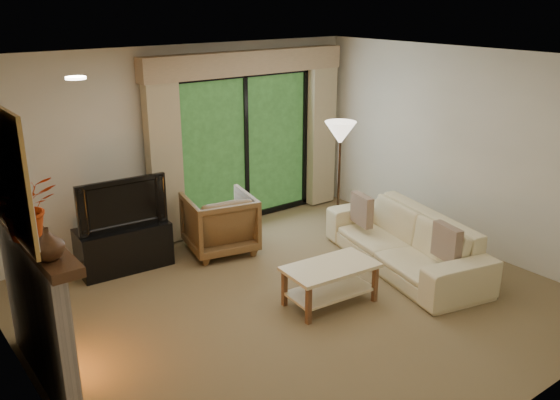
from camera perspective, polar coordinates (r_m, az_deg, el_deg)
floor at (r=6.63m, az=1.59°, el=-9.71°), size 5.50×5.50×0.00m
ceiling at (r=5.84m, az=1.83°, el=13.26°), size 5.50×5.50×0.00m
wall_back at (r=8.14m, az=-9.44°, el=5.38°), size 5.00×0.00×5.00m
wall_front at (r=4.58m, az=21.81°, el=-6.78°), size 5.00×0.00×5.00m
wall_left at (r=4.98m, az=-23.91°, el=-4.98°), size 0.00×5.00×5.00m
wall_right at (r=8.06m, az=17.19°, el=4.65°), size 0.00×5.00×5.00m
fireplace at (r=5.44m, az=-22.33°, el=-9.92°), size 0.24×1.70×1.37m
mirror at (r=4.97m, az=-25.08°, el=2.78°), size 0.07×1.45×1.02m
sliding_door at (r=8.64m, az=-3.34°, el=5.04°), size 2.26×0.10×2.16m
curtain_left at (r=7.87m, az=-11.10°, el=4.06°), size 0.45×0.18×2.35m
curtain_right at (r=9.33m, az=3.98°, el=6.71°), size 0.45×0.18×2.35m
cornice at (r=8.35m, az=-3.14°, el=13.07°), size 3.20×0.24×0.32m
media_console at (r=7.52m, az=-14.79°, el=-4.40°), size 1.13×0.57×0.55m
tv at (r=7.32m, az=-15.18°, el=-0.18°), size 1.08×0.21×0.62m
armchair at (r=7.75m, az=-5.83°, el=-2.21°), size 0.99×1.01×0.78m
sofa at (r=7.43m, az=11.88°, el=-3.90°), size 1.41×2.48×0.68m
pillow_near at (r=6.90m, az=15.76°, el=-3.96°), size 0.19×0.42×0.40m
pillow_far at (r=7.72m, az=7.88°, el=-0.93°), size 0.19×0.41×0.40m
coffee_table at (r=6.51m, az=4.84°, el=-8.10°), size 1.05×0.63×0.45m
floor_lamp at (r=8.20m, az=5.68°, el=2.03°), size 0.47×0.47×1.60m
vase at (r=4.61m, az=-21.45°, el=-3.93°), size 0.25×0.25×0.24m
branches at (r=5.03m, az=-23.28°, el=-0.62°), size 0.51×0.45×0.52m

